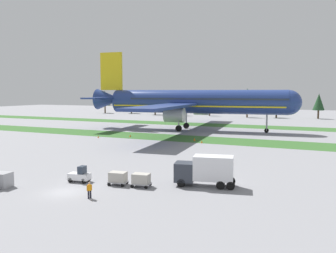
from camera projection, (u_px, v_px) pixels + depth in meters
ground_plane at (65, 192)px, 38.01m from camera, size 400.00×400.00×0.00m
grass_strip_near at (203, 139)px, 80.09m from camera, size 320.00×11.55×0.01m
grass_strip_far at (238, 126)px, 111.85m from camera, size 320.00×11.55×0.01m
airliner at (191, 102)px, 99.01m from camera, size 59.58×73.69×22.85m
baggage_tug at (80, 175)px, 42.21m from camera, size 2.76×1.67×1.97m
cargo_dolly_lead at (118, 177)px, 40.81m from camera, size 2.40×1.81×1.55m
cargo_dolly_second at (141, 179)px, 40.01m from camera, size 2.40×1.81×1.55m
catering_truck at (205, 170)px, 40.24m from camera, size 7.29×3.73×3.58m
ground_crew_marshaller at (89, 190)px, 35.59m from camera, size 0.36×0.49×1.74m
uld_container_1 at (2, 180)px, 39.87m from camera, size 2.18×1.83×1.71m
taxiway_marker_0 at (98, 137)px, 83.11m from camera, size 0.44×0.44×0.45m
taxiway_marker_1 at (202, 142)px, 74.70m from camera, size 0.44×0.44×0.49m
taxiway_marker_2 at (194, 139)px, 77.88m from camera, size 0.44×0.44×0.68m
taxiway_marker_3 at (130, 136)px, 85.00m from camera, size 0.44×0.44×0.51m
distant_tree_line at (250, 101)px, 150.22m from camera, size 164.34×10.71×12.57m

